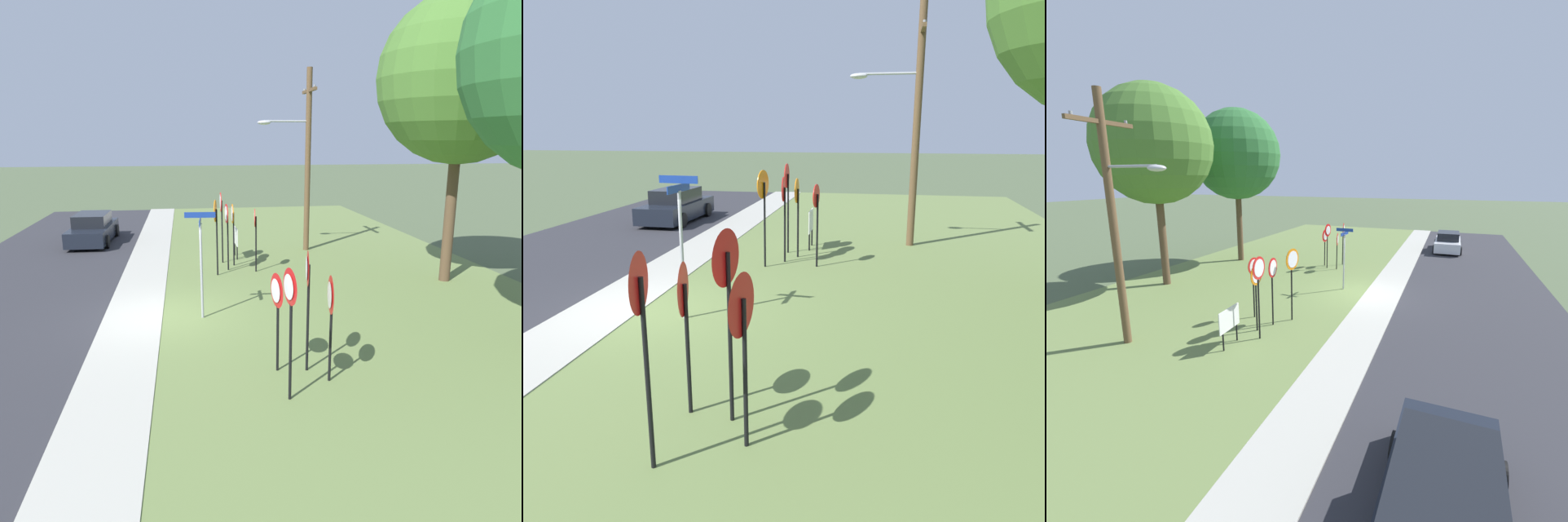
% 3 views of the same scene
% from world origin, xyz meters
% --- Properties ---
extents(ground_plane, '(160.00, 160.00, 0.00)m').
position_xyz_m(ground_plane, '(0.00, 0.00, 0.00)').
color(ground_plane, '#4C5B3D').
extents(sidewalk_strip, '(44.00, 1.60, 0.06)m').
position_xyz_m(sidewalk_strip, '(0.00, -0.80, 0.03)').
color(sidewalk_strip, '#ADAA9E').
rests_on(sidewalk_strip, ground_plane).
extents(grass_median, '(44.00, 12.00, 0.04)m').
position_xyz_m(grass_median, '(0.00, 6.00, 0.02)').
color(grass_median, olive).
rests_on(grass_median, ground_plane).
extents(stop_sign_near_left, '(0.73, 0.09, 2.39)m').
position_xyz_m(stop_sign_near_left, '(-5.40, 2.50, 1.77)').
color(stop_sign_near_left, black).
rests_on(stop_sign_near_left, grass_median).
extents(stop_sign_near_right, '(0.77, 0.16, 2.71)m').
position_xyz_m(stop_sign_near_right, '(-4.07, 1.78, 2.03)').
color(stop_sign_near_right, black).
rests_on(stop_sign_near_right, grass_median).
extents(stop_sign_far_left, '(0.74, 0.09, 2.78)m').
position_xyz_m(stop_sign_far_left, '(-5.92, 2.10, 2.07)').
color(stop_sign_far_left, black).
rests_on(stop_sign_far_left, grass_median).
extents(stop_sign_far_center, '(0.70, 0.11, 2.48)m').
position_xyz_m(stop_sign_far_center, '(-4.74, 2.22, 1.83)').
color(stop_sign_far_center, black).
rests_on(stop_sign_far_center, grass_median).
extents(stop_sign_far_right, '(0.64, 0.13, 2.33)m').
position_xyz_m(stop_sign_far_right, '(-4.36, 3.22, 1.71)').
color(stop_sign_far_right, black).
rests_on(stop_sign_far_right, grass_median).
extents(yield_sign_near_left, '(0.69, 0.14, 2.56)m').
position_xyz_m(yield_sign_near_left, '(5.02, 2.52, 1.94)').
color(yield_sign_near_left, black).
rests_on(yield_sign_near_left, grass_median).
extents(yield_sign_near_right, '(0.74, 0.16, 2.61)m').
position_xyz_m(yield_sign_near_right, '(3.87, 3.13, 1.99)').
color(yield_sign_near_right, black).
rests_on(yield_sign_near_right, grass_median).
extents(yield_sign_far_left, '(0.72, 0.16, 2.13)m').
position_xyz_m(yield_sign_far_left, '(3.79, 2.51, 1.62)').
color(yield_sign_far_left, black).
rests_on(yield_sign_far_left, grass_median).
extents(yield_sign_far_right, '(0.77, 0.13, 2.21)m').
position_xyz_m(yield_sign_far_right, '(4.40, 3.46, 1.68)').
color(yield_sign_far_right, black).
rests_on(yield_sign_far_right, grass_median).
extents(street_name_post, '(0.96, 0.82, 2.92)m').
position_xyz_m(street_name_post, '(0.29, 1.10, 1.78)').
color(street_name_post, '#9EA0A8').
rests_on(street_name_post, grass_median).
extents(utility_pole, '(2.10, 2.29, 7.62)m').
position_xyz_m(utility_pole, '(-7.75, 5.80, 4.19)').
color(utility_pole, brown).
rests_on(utility_pole, grass_median).
extents(notice_board, '(1.10, 0.07, 1.25)m').
position_xyz_m(notice_board, '(-6.71, 2.74, 0.87)').
color(notice_board, black).
rests_on(notice_board, grass_median).
extents(parked_hatchback_near, '(4.65, 1.98, 1.39)m').
position_xyz_m(parked_hatchback_near, '(-10.99, -3.63, 0.65)').
color(parked_hatchback_near, black).
rests_on(parked_hatchback_near, road_asphalt).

